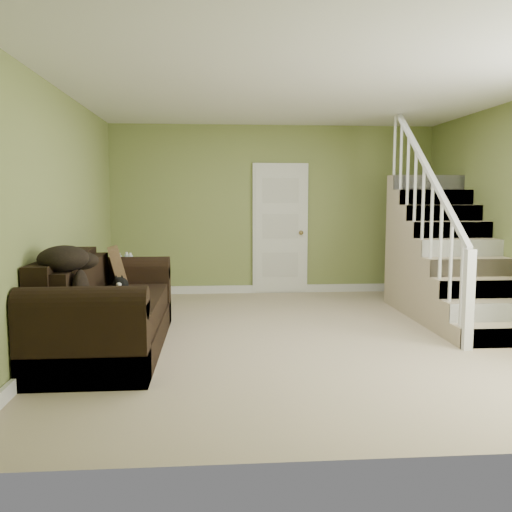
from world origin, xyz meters
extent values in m
cube|color=tan|center=(0.00, 0.00, 0.00)|extent=(5.00, 5.50, 0.01)
cube|color=white|center=(0.00, 0.00, 2.60)|extent=(5.00, 5.50, 0.01)
cube|color=olive|center=(0.00, 2.75, 1.30)|extent=(5.00, 0.04, 2.60)
cube|color=olive|center=(0.00, -2.75, 1.30)|extent=(5.00, 0.04, 2.60)
cube|color=olive|center=(-2.50, 0.00, 1.30)|extent=(0.04, 5.50, 2.60)
cube|color=white|center=(0.00, 2.72, 0.06)|extent=(5.00, 0.04, 0.12)
cube|color=white|center=(-2.47, 0.00, 0.06)|extent=(0.04, 5.50, 0.12)
cube|color=white|center=(0.10, 2.71, 1.01)|extent=(0.86, 0.05, 2.02)
cube|color=white|center=(0.10, 2.69, 1.00)|extent=(0.78, 0.04, 1.96)
sphere|color=olive|center=(0.42, 2.65, 0.95)|extent=(0.07, 0.07, 0.07)
cube|color=tan|center=(2.00, -0.46, 0.10)|extent=(1.00, 0.27, 0.20)
cylinder|color=white|center=(1.55, -0.46, 0.65)|extent=(0.04, 0.04, 0.90)
cube|color=tan|center=(2.00, -0.19, 0.20)|extent=(1.00, 0.27, 0.40)
cylinder|color=white|center=(1.55, -0.19, 0.85)|extent=(0.04, 0.04, 0.90)
cube|color=tan|center=(2.00, 0.08, 0.30)|extent=(1.00, 0.27, 0.60)
cylinder|color=white|center=(1.55, 0.08, 1.05)|extent=(0.04, 0.04, 0.90)
cube|color=tan|center=(2.00, 0.35, 0.40)|extent=(1.00, 0.27, 0.80)
cylinder|color=white|center=(1.55, 0.35, 1.25)|extent=(0.04, 0.04, 0.90)
cube|color=tan|center=(2.00, 0.62, 0.50)|extent=(1.00, 0.27, 1.00)
cylinder|color=white|center=(1.55, 0.62, 1.45)|extent=(0.04, 0.04, 0.90)
cube|color=tan|center=(2.00, 0.89, 0.60)|extent=(1.00, 0.27, 1.20)
cylinder|color=white|center=(1.55, 0.89, 1.65)|extent=(0.04, 0.04, 0.90)
cube|color=tan|center=(2.00, 1.16, 0.70)|extent=(1.00, 0.27, 1.40)
cylinder|color=white|center=(1.55, 1.16, 1.85)|extent=(0.04, 0.04, 0.90)
cube|color=tan|center=(2.00, 1.43, 0.80)|extent=(1.00, 0.27, 1.60)
cylinder|color=white|center=(1.55, 1.43, 2.05)|extent=(0.04, 0.04, 0.90)
cube|color=tan|center=(2.00, 1.70, 0.90)|extent=(1.00, 0.27, 1.80)
cylinder|color=white|center=(1.55, 1.70, 2.25)|extent=(0.04, 0.04, 0.90)
cube|color=white|center=(1.55, -0.62, 0.50)|extent=(0.09, 0.09, 1.00)
cube|color=white|center=(1.55, 0.62, 1.90)|extent=(0.06, 2.46, 1.84)
cube|color=black|center=(-1.97, -0.33, 0.14)|extent=(1.03, 2.38, 0.27)
cube|color=black|center=(-1.86, -0.33, 0.39)|extent=(0.78, 1.80, 0.24)
cube|color=black|center=(-1.97, -1.39, 0.34)|extent=(1.03, 0.27, 0.67)
cube|color=black|center=(-1.97, 0.72, 0.34)|extent=(1.03, 0.27, 0.67)
cylinder|color=black|center=(-1.97, -1.39, 0.67)|extent=(1.03, 0.27, 0.27)
cylinder|color=black|center=(-1.97, 0.72, 0.67)|extent=(1.03, 0.27, 0.27)
cube|color=black|center=(-2.38, -0.33, 0.60)|extent=(0.22, 1.84, 0.68)
cube|color=black|center=(-2.21, -0.33, 0.69)|extent=(0.15, 1.77, 0.38)
cube|color=black|center=(-2.08, 1.46, 0.27)|extent=(0.56, 0.56, 0.55)
cylinder|color=white|center=(-2.16, 1.41, 0.65)|extent=(0.06, 0.06, 0.20)
cylinder|color=#2F6CBA|center=(-2.16, 1.41, 0.65)|extent=(0.07, 0.07, 0.05)
cylinder|color=white|center=(-2.16, 1.41, 0.76)|extent=(0.03, 0.03, 0.03)
cylinder|color=white|center=(-2.02, 1.45, 0.65)|extent=(0.06, 0.06, 0.20)
cylinder|color=#2F6CBA|center=(-2.02, 1.45, 0.65)|extent=(0.07, 0.07, 0.05)
cylinder|color=white|center=(-2.02, 1.45, 0.76)|extent=(0.03, 0.03, 0.03)
cylinder|color=white|center=(-2.08, 1.56, 0.65)|extent=(0.06, 0.06, 0.20)
cylinder|color=#2F6CBA|center=(-2.08, 1.56, 0.65)|extent=(0.07, 0.07, 0.05)
cylinder|color=white|center=(-2.08, 1.56, 0.76)|extent=(0.03, 0.03, 0.03)
ellipsoid|color=black|center=(-1.91, 0.02, 0.59)|extent=(0.19, 0.30, 0.16)
ellipsoid|color=white|center=(-1.91, -0.05, 0.56)|extent=(0.10, 0.13, 0.08)
sphere|color=black|center=(-1.91, -0.13, 0.64)|extent=(0.11, 0.11, 0.11)
ellipsoid|color=white|center=(-1.91, -0.18, 0.62)|extent=(0.06, 0.05, 0.05)
cone|color=black|center=(-1.94, -0.12, 0.70)|extent=(0.04, 0.05, 0.05)
cone|color=black|center=(-1.88, -0.12, 0.70)|extent=(0.04, 0.05, 0.05)
cylinder|color=black|center=(-1.83, 0.13, 0.53)|extent=(0.10, 0.22, 0.03)
ellipsoid|color=yellow|center=(-1.78, -0.68, 0.54)|extent=(0.14, 0.22, 0.06)
cube|color=brown|center=(-2.01, 0.48, 0.71)|extent=(0.31, 0.49, 0.47)
ellipsoid|color=black|center=(-2.23, -0.92, 0.97)|extent=(0.51, 0.62, 0.23)
camera|label=1|loc=(-0.93, -5.66, 1.50)|focal=38.00mm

